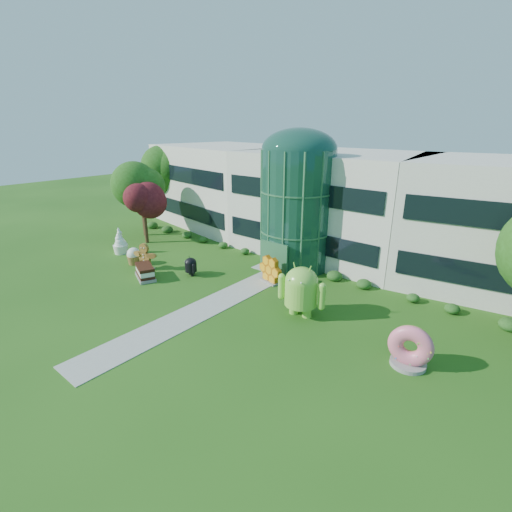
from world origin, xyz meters
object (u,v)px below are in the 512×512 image
Objects in this scene: android_black at (191,265)px; donut at (411,346)px; android_green at (301,288)px; gingerbread at (145,256)px.

android_black is 17.78m from donut.
android_black is at bearing 167.89° from donut.
donut is (7.21, -0.91, -0.77)m from android_green.
android_black is 0.76× the size of donut.
gingerbread is at bearing -137.74° from android_black.
donut is 0.92× the size of gingerbread.
android_green reaches higher than donut.
android_green is at bearing -8.60° from gingerbread.
android_black is at bearing 6.78° from gingerbread.
android_green is 1.66× the size of donut.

